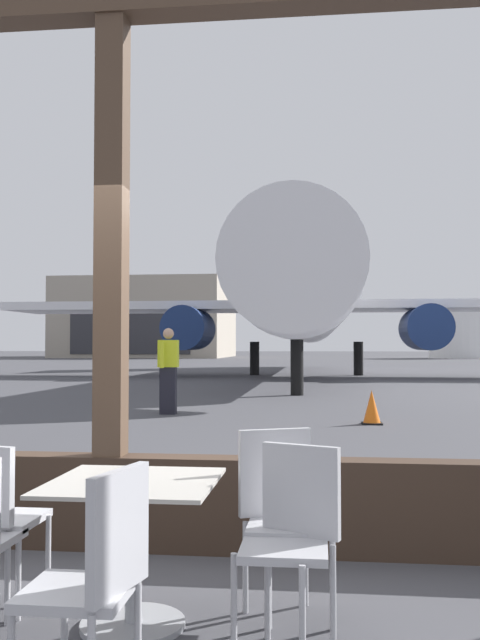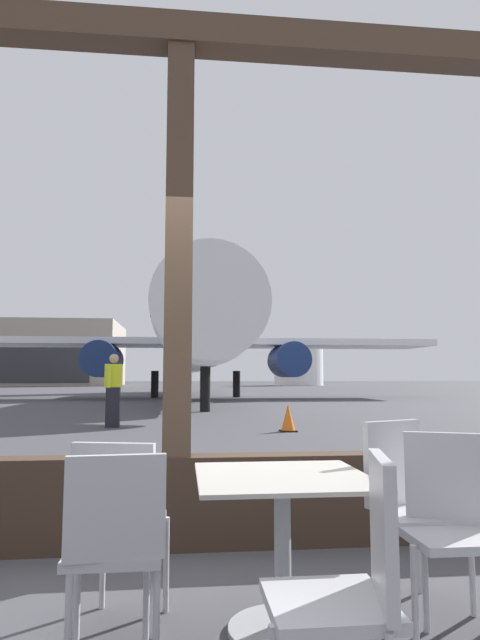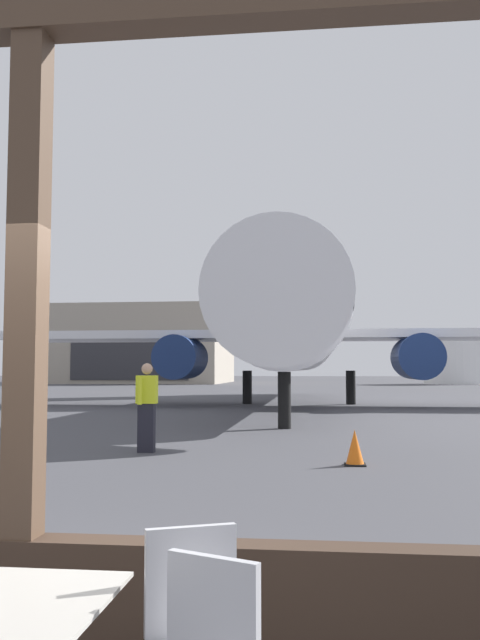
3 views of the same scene
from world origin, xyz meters
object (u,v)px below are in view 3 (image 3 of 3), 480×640
at_px(airplane, 297,329).
at_px(fuel_storage_tank, 456,358).
at_px(cafe_chair_side_extra, 196,625).
at_px(distant_hangar, 148,346).
at_px(ground_crew_worker, 147,406).
at_px(traffic_cone, 355,448).

height_order(airplane, fuel_storage_tank, airplane).
relative_size(cafe_chair_side_extra, distant_hangar, 0.05).
bearing_deg(ground_crew_worker, airplane, 81.95).
relative_size(airplane, fuel_storage_tank, 4.43).
bearing_deg(fuel_storage_tank, ground_crew_worker, -106.22).
bearing_deg(cafe_chair_side_extra, distant_hangar, 104.46).
bearing_deg(airplane, cafe_chair_side_extra, -89.10).
distance_m(airplane, distant_hangar, 52.21).
relative_size(cafe_chair_side_extra, ground_crew_worker, 0.54).
bearing_deg(fuel_storage_tank, traffic_cone, -102.53).
bearing_deg(distant_hangar, airplane, -68.47).
relative_size(ground_crew_worker, distant_hangar, 0.09).
distance_m(airplane, traffic_cone, 18.80).
bearing_deg(airplane, ground_crew_worker, -98.05).
height_order(airplane, distant_hangar, airplane).
height_order(traffic_cone, distant_hangar, distant_hangar).
bearing_deg(cafe_chair_side_extra, traffic_cone, 82.88).
bearing_deg(distant_hangar, fuel_storage_tank, -5.96).
bearing_deg(cafe_chair_side_extra, ground_crew_worker, 105.55).
bearing_deg(fuel_storage_tank, distant_hangar, 174.04).
height_order(cafe_chair_side_extra, distant_hangar, distant_hangar).
xyz_separation_m(traffic_cone, distant_hangar, (-20.70, 67.03, 4.11)).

